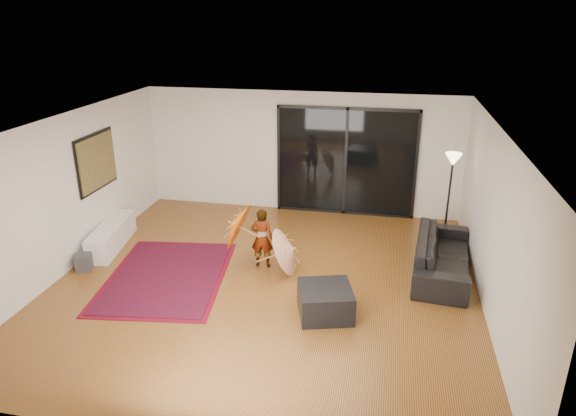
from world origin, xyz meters
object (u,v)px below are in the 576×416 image
(sofa, at_px, (443,255))
(ottoman, at_px, (325,301))
(media_console, at_px, (112,236))
(child, at_px, (262,238))

(sofa, bearing_deg, ottoman, 139.08)
(sofa, bearing_deg, media_console, 97.32)
(ottoman, height_order, child, child)
(child, bearing_deg, media_console, -6.75)
(media_console, height_order, sofa, sofa)
(media_console, relative_size, sofa, 0.73)
(media_console, xyz_separation_m, sofa, (6.20, 0.17, 0.10))
(sofa, height_order, ottoman, sofa)
(media_console, bearing_deg, sofa, -7.51)
(media_console, bearing_deg, ottoman, -28.63)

